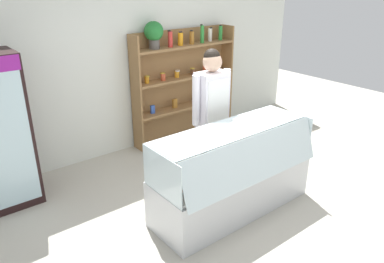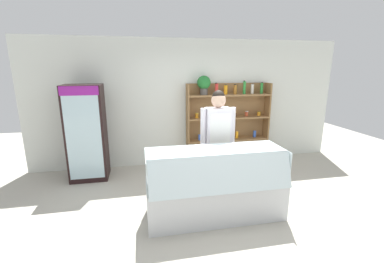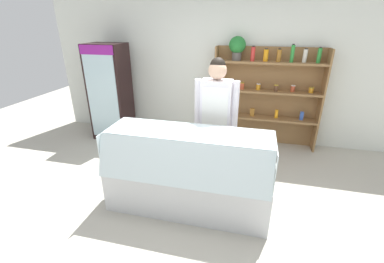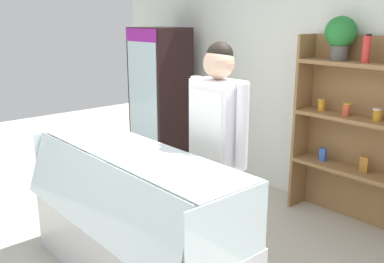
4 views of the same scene
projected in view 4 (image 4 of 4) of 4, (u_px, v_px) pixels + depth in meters
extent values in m
cube|color=silver|center=(326.00, 77.00, 4.31)|extent=(6.80, 0.10, 2.70)
cube|color=black|center=(161.00, 98.00, 5.62)|extent=(0.68, 0.56, 1.81)
cube|color=silver|center=(143.00, 101.00, 5.44)|extent=(0.60, 0.01, 1.61)
cube|color=#8C1E8C|center=(141.00, 35.00, 5.23)|extent=(0.64, 0.01, 0.16)
cylinder|color=purple|center=(139.00, 138.00, 5.78)|extent=(0.06, 0.06, 0.21)
cylinder|color=#2D8C38|center=(145.00, 140.00, 5.68)|extent=(0.05, 0.05, 0.21)
cylinder|color=#3356B2|center=(151.00, 143.00, 5.58)|extent=(0.05, 0.05, 0.18)
cylinder|color=#9E6623|center=(158.00, 147.00, 5.48)|extent=(0.06, 0.06, 0.15)
cylinder|color=#3356B2|center=(138.00, 105.00, 5.66)|extent=(0.05, 0.05, 0.18)
cylinder|color=red|center=(144.00, 106.00, 5.56)|extent=(0.07, 0.07, 0.20)
cylinder|color=purple|center=(150.00, 109.00, 5.46)|extent=(0.07, 0.07, 0.16)
cylinder|color=#2D8C38|center=(157.00, 109.00, 5.35)|extent=(0.06, 0.06, 0.21)
cylinder|color=#9E6623|center=(137.00, 71.00, 5.54)|extent=(0.06, 0.06, 0.14)
cylinder|color=orange|center=(143.00, 71.00, 5.44)|extent=(0.05, 0.05, 0.17)
cylinder|color=#3356B2|center=(149.00, 71.00, 5.33)|extent=(0.06, 0.06, 0.18)
cylinder|color=red|center=(156.00, 71.00, 5.23)|extent=(0.06, 0.06, 0.21)
cube|color=olive|center=(302.00, 123.00, 4.36)|extent=(0.03, 0.28, 1.78)
cylinder|color=#4C4742|center=(339.00, 53.00, 3.92)|extent=(0.16, 0.16, 0.14)
sphere|color=#21722D|center=(341.00, 32.00, 3.87)|extent=(0.29, 0.29, 0.29)
cylinder|color=red|center=(366.00, 50.00, 3.69)|extent=(0.07, 0.07, 0.23)
cylinder|color=black|center=(369.00, 35.00, 3.67)|extent=(0.05, 0.05, 0.02)
cylinder|color=orange|center=(322.00, 105.00, 4.16)|extent=(0.07, 0.07, 0.10)
cylinder|color=gold|center=(321.00, 100.00, 4.14)|extent=(0.07, 0.07, 0.01)
cylinder|color=#BF4C2D|center=(346.00, 110.00, 3.94)|extent=(0.07, 0.07, 0.11)
cylinder|color=gold|center=(348.00, 104.00, 3.94)|extent=(0.08, 0.08, 0.01)
cylinder|color=orange|center=(377.00, 115.00, 3.76)|extent=(0.08, 0.08, 0.10)
cylinder|color=silver|center=(377.00, 109.00, 3.73)|extent=(0.08, 0.08, 0.01)
cube|color=#3356B2|center=(323.00, 155.00, 4.23)|extent=(0.07, 0.04, 0.13)
cube|color=#9E6623|center=(364.00, 165.00, 3.91)|extent=(0.08, 0.04, 0.15)
cube|color=silver|center=(135.00, 246.00, 3.19)|extent=(1.94, 0.69, 0.55)
cube|color=white|center=(134.00, 210.00, 3.12)|extent=(1.88, 0.63, 0.03)
cube|color=silver|center=(92.00, 196.00, 2.86)|extent=(1.90, 0.16, 0.47)
cube|color=silver|center=(137.00, 153.00, 3.04)|extent=(1.90, 0.53, 0.01)
cube|color=silver|center=(72.00, 153.00, 3.76)|extent=(0.01, 0.65, 0.45)
cube|color=silver|center=(229.00, 233.00, 2.37)|extent=(0.01, 0.65, 0.45)
cube|color=tan|center=(93.00, 175.00, 3.71)|extent=(0.16, 0.11, 0.04)
cube|color=white|center=(71.00, 180.00, 3.58)|extent=(0.05, 0.03, 0.02)
cube|color=tan|center=(111.00, 184.00, 3.49)|extent=(0.16, 0.12, 0.06)
cube|color=white|center=(88.00, 191.00, 3.36)|extent=(0.05, 0.03, 0.02)
cube|color=tan|center=(131.00, 196.00, 3.27)|extent=(0.16, 0.12, 0.05)
cube|color=white|center=(108.00, 203.00, 3.14)|extent=(0.05, 0.03, 0.02)
cube|color=tan|center=(155.00, 209.00, 3.05)|extent=(0.17, 0.12, 0.04)
cube|color=white|center=(131.00, 217.00, 2.92)|extent=(0.05, 0.03, 0.02)
cube|color=tan|center=(182.00, 223.00, 2.83)|extent=(0.16, 0.13, 0.06)
cube|color=white|center=(157.00, 233.00, 2.70)|extent=(0.05, 0.03, 0.02)
cube|color=tan|center=(214.00, 241.00, 2.61)|extent=(0.16, 0.14, 0.05)
cube|color=white|center=(188.00, 253.00, 2.48)|extent=(0.05, 0.03, 0.02)
cylinder|color=#A35B4C|center=(71.00, 174.00, 3.61)|extent=(0.16, 0.13, 0.13)
cylinder|color=tan|center=(83.00, 182.00, 3.44)|extent=(0.17, 0.14, 0.13)
cylinder|color=white|center=(165.00, 222.00, 2.68)|extent=(0.07, 0.07, 0.20)
cylinder|color=white|center=(175.00, 227.00, 2.61)|extent=(0.07, 0.07, 0.22)
cylinder|color=#4C4233|center=(209.00, 211.00, 3.47)|extent=(0.13, 0.13, 0.82)
cylinder|color=#4C4233|center=(224.00, 219.00, 3.34)|extent=(0.13, 0.13, 0.82)
cube|color=white|center=(218.00, 124.00, 3.21)|extent=(0.39, 0.24, 0.67)
cube|color=white|center=(205.00, 173.00, 3.22)|extent=(0.33, 0.01, 1.26)
cylinder|color=white|center=(196.00, 115.00, 3.38)|extent=(0.09, 0.09, 0.61)
cylinder|color=white|center=(242.00, 126.00, 3.02)|extent=(0.09, 0.09, 0.61)
sphere|color=#D8AD8E|center=(219.00, 63.00, 3.09)|extent=(0.23, 0.23, 0.23)
sphere|color=black|center=(220.00, 55.00, 3.08)|extent=(0.20, 0.20, 0.20)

